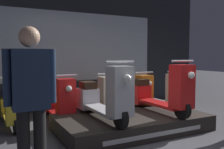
# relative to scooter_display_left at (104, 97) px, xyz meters

# --- Properties ---
(ground_plane) EXTENTS (30.00, 30.00, 0.00)m
(ground_plane) POSITION_rel_scooter_display_left_xyz_m (0.51, -0.88, -0.65)
(ground_plane) COLOR #4C4C51
(shop_wall_back) EXTENTS (7.30, 0.09, 3.20)m
(shop_wall_back) POSITION_rel_scooter_display_left_xyz_m (0.51, 2.38, 0.95)
(shop_wall_back) COLOR #23282D
(shop_wall_back) RESTS_ON ground_plane
(display_platform) EXTENTS (2.60, 1.45, 0.27)m
(display_platform) POSITION_rel_scooter_display_left_xyz_m (0.59, 0.07, -0.51)
(display_platform) COLOR #2D2823
(display_platform) RESTS_ON ground_plane
(scooter_display_left) EXTENTS (0.45, 1.67, 0.98)m
(scooter_display_left) POSITION_rel_scooter_display_left_xyz_m (0.00, 0.00, 0.00)
(scooter_display_left) COLOR black
(scooter_display_left) RESTS_ON display_platform
(scooter_display_right) EXTENTS (0.45, 1.67, 0.98)m
(scooter_display_right) POSITION_rel_scooter_display_left_xyz_m (1.17, 0.00, 0.00)
(scooter_display_right) COLOR black
(scooter_display_right) RESTS_ON display_platform
(scooter_backrow_0) EXTENTS (0.45, 1.67, 0.98)m
(scooter_backrow_0) POSITION_rel_scooter_display_left_xyz_m (-1.27, 1.34, -0.27)
(scooter_backrow_0) COLOR black
(scooter_backrow_0) RESTS_ON ground_plane
(scooter_backrow_1) EXTENTS (0.45, 1.67, 0.98)m
(scooter_backrow_1) POSITION_rel_scooter_display_left_xyz_m (-0.40, 1.34, -0.27)
(scooter_backrow_1) COLOR black
(scooter_backrow_1) RESTS_ON ground_plane
(scooter_backrow_2) EXTENTS (0.45, 1.67, 0.98)m
(scooter_backrow_2) POSITION_rel_scooter_display_left_xyz_m (0.47, 1.34, -0.27)
(scooter_backrow_2) COLOR black
(scooter_backrow_2) RESTS_ON ground_plane
(scooter_backrow_3) EXTENTS (0.45, 1.67, 0.98)m
(scooter_backrow_3) POSITION_rel_scooter_display_left_xyz_m (1.34, 1.34, -0.27)
(scooter_backrow_3) COLOR black
(scooter_backrow_3) RESTS_ON ground_plane
(scooter_backrow_4) EXTENTS (0.45, 1.67, 0.98)m
(scooter_backrow_4) POSITION_rel_scooter_display_left_xyz_m (2.21, 1.34, -0.27)
(scooter_backrow_4) COLOR black
(scooter_backrow_4) RESTS_ON ground_plane
(person_left_browsing) EXTENTS (0.52, 0.21, 1.62)m
(person_left_browsing) POSITION_rel_scooter_display_left_xyz_m (-1.31, -1.02, 0.28)
(person_left_browsing) COLOR black
(person_left_browsing) RESTS_ON ground_plane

